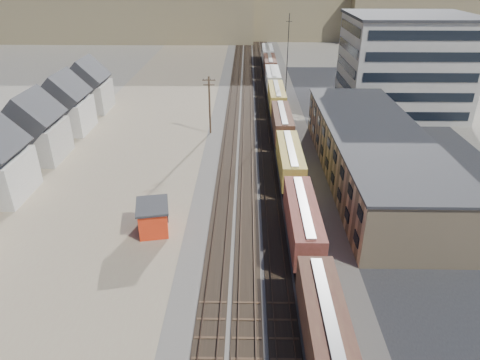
{
  "coord_description": "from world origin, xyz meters",
  "views": [
    {
      "loc": [
        -2.11,
        -28.61,
        26.98
      ],
      "look_at": [
        -2.91,
        18.16,
        3.0
      ],
      "focal_mm": 32.0,
      "sensor_mm": 36.0,
      "label": 1
    }
  ],
  "objects_px": {
    "freight_train": "(279,109)",
    "utility_pole_north": "(210,104)",
    "maintenance_shed": "(153,217)",
    "parked_car_blue": "(366,119)"
  },
  "relations": [
    {
      "from": "utility_pole_north",
      "to": "parked_car_blue",
      "type": "relative_size",
      "value": 1.75
    },
    {
      "from": "freight_train",
      "to": "maintenance_shed",
      "type": "bearing_deg",
      "value": -114.26
    },
    {
      "from": "freight_train",
      "to": "maintenance_shed",
      "type": "height_order",
      "value": "freight_train"
    },
    {
      "from": "utility_pole_north",
      "to": "maintenance_shed",
      "type": "bearing_deg",
      "value": -97.32
    },
    {
      "from": "maintenance_shed",
      "to": "utility_pole_north",
      "type": "bearing_deg",
      "value": 82.68
    },
    {
      "from": "maintenance_shed",
      "to": "parked_car_blue",
      "type": "relative_size",
      "value": 0.89
    },
    {
      "from": "freight_train",
      "to": "utility_pole_north",
      "type": "xyz_separation_m",
      "value": [
        -12.3,
        -5.46,
        2.5
      ]
    },
    {
      "from": "freight_train",
      "to": "utility_pole_north",
      "type": "height_order",
      "value": "utility_pole_north"
    },
    {
      "from": "utility_pole_north",
      "to": "parked_car_blue",
      "type": "height_order",
      "value": "utility_pole_north"
    },
    {
      "from": "freight_train",
      "to": "maintenance_shed",
      "type": "distance_m",
      "value": 39.5
    }
  ]
}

